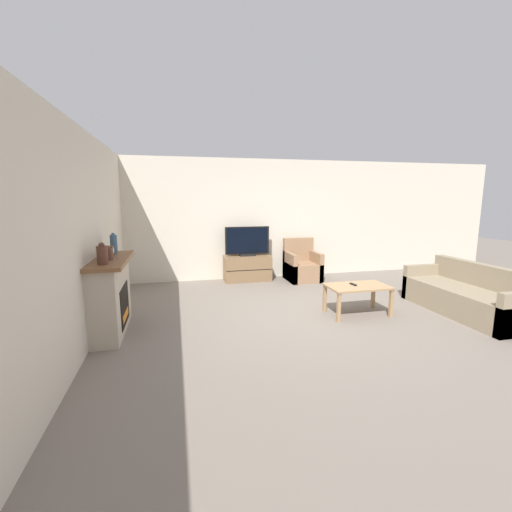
{
  "coord_description": "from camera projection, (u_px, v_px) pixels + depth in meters",
  "views": [
    {
      "loc": [
        -2.02,
        -4.79,
        1.84
      ],
      "look_at": [
        -0.68,
        0.86,
        0.85
      ],
      "focal_mm": 24.0,
      "sensor_mm": 36.0,
      "label": 1
    }
  ],
  "objects": [
    {
      "name": "mantel_clock",
      "position": [
        111.0,
        251.0,
        4.73
      ],
      "size": [
        0.08,
        0.11,
        0.15
      ],
      "color": "brown",
      "rests_on": "fireplace"
    },
    {
      "name": "remote",
      "position": [
        353.0,
        284.0,
        5.42
      ],
      "size": [
        0.05,
        0.15,
        0.02
      ],
      "rotation": [
        0.0,
        0.0,
        0.08
      ],
      "color": "black",
      "rests_on": "coffee_table"
    },
    {
      "name": "wall_left",
      "position": [
        88.0,
        236.0,
        4.42
      ],
      "size": [
        0.06,
        12.0,
        2.7
      ],
      "color": "beige",
      "rests_on": "ground"
    },
    {
      "name": "wall_back",
      "position": [
        265.0,
        219.0,
        7.87
      ],
      "size": [
        12.0,
        0.06,
        2.7
      ],
      "color": "beige",
      "rests_on": "ground"
    },
    {
      "name": "couch",
      "position": [
        467.0,
        297.0,
        5.48
      ],
      "size": [
        0.82,
        2.01,
        0.79
      ],
      "color": "gray",
      "rests_on": "ground"
    },
    {
      "name": "tv_stand",
      "position": [
        247.0,
        268.0,
        7.66
      ],
      "size": [
        1.04,
        0.46,
        0.57
      ],
      "color": "brown",
      "rests_on": "ground"
    },
    {
      "name": "fireplace",
      "position": [
        111.0,
        295.0,
        4.69
      ],
      "size": [
        0.47,
        1.4,
        1.03
      ],
      "color": "#B7A893",
      "rests_on": "ground"
    },
    {
      "name": "mantel_vase_left",
      "position": [
        102.0,
        254.0,
        4.18
      ],
      "size": [
        0.13,
        0.13,
        0.27
      ],
      "color": "#512D23",
      "rests_on": "fireplace"
    },
    {
      "name": "coffee_table",
      "position": [
        358.0,
        289.0,
        5.41
      ],
      "size": [
        0.96,
        0.57,
        0.47
      ],
      "color": "#A37F56",
      "rests_on": "ground"
    },
    {
      "name": "armchair",
      "position": [
        302.0,
        267.0,
        7.73
      ],
      "size": [
        0.7,
        0.76,
        0.93
      ],
      "color": "#937051",
      "rests_on": "ground"
    },
    {
      "name": "mantel_vase_right",
      "position": [
        114.0,
        244.0,
        4.98
      ],
      "size": [
        0.1,
        0.1,
        0.31
      ],
      "color": "#385670",
      "rests_on": "fireplace"
    },
    {
      "name": "tv",
      "position": [
        247.0,
        242.0,
        7.56
      ],
      "size": [
        0.99,
        0.18,
        0.65
      ],
      "color": "black",
      "rests_on": "tv_stand"
    },
    {
      "name": "mantel_vase_centre_left",
      "position": [
        107.0,
        254.0,
        4.49
      ],
      "size": [
        0.14,
        0.14,
        0.19
      ],
      "color": "#512D23",
      "rests_on": "fireplace"
    },
    {
      "name": "ground_plane",
      "position": [
        311.0,
        317.0,
        5.36
      ],
      "size": [
        24.0,
        24.0,
        0.0
      ],
      "primitive_type": "plane",
      "color": "slate"
    }
  ]
}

